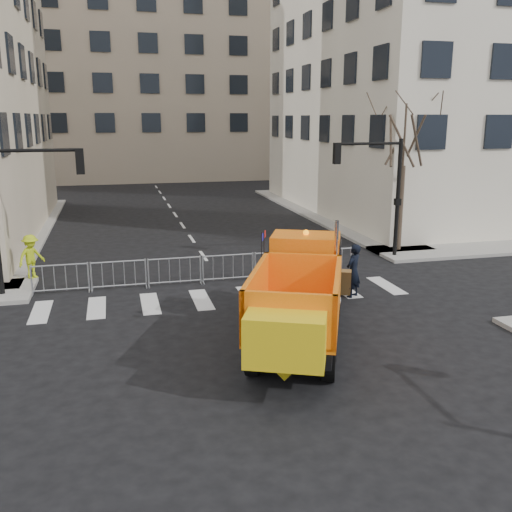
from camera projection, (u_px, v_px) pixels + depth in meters
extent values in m
plane|color=black|center=(273.00, 358.00, 15.34)|extent=(120.00, 120.00, 0.00)
cube|color=gray|center=(217.00, 274.00, 23.33)|extent=(64.00, 5.00, 0.15)
cube|color=#BCA790|center=(143.00, 63.00, 61.49)|extent=(30.00, 18.00, 24.00)
cylinder|color=black|center=(398.00, 200.00, 25.67)|extent=(0.18, 0.18, 5.40)
cube|color=black|center=(300.00, 314.00, 16.25)|extent=(4.47, 6.73, 0.40)
cylinder|color=black|center=(277.00, 299.00, 18.72)|extent=(0.68, 1.03, 0.99)
cylinder|color=black|center=(335.00, 302.00, 18.42)|extent=(0.68, 1.03, 0.99)
cylinder|color=black|center=(261.00, 339.00, 15.37)|extent=(0.68, 1.03, 0.99)
cylinder|color=black|center=(331.00, 343.00, 15.07)|extent=(0.68, 1.03, 0.99)
cylinder|color=black|center=(253.00, 356.00, 14.26)|extent=(0.68, 1.03, 0.99)
cylinder|color=black|center=(329.00, 361.00, 13.96)|extent=(0.68, 1.03, 0.99)
cube|color=orange|center=(308.00, 267.00, 18.85)|extent=(2.30, 2.07, 0.90)
cube|color=orange|center=(305.00, 260.00, 17.61)|extent=(2.46, 2.14, 1.61)
cylinder|color=silver|center=(336.00, 257.00, 16.74)|extent=(0.13, 0.13, 2.15)
cube|color=orange|center=(296.00, 296.00, 14.83)|extent=(3.63, 4.51, 1.48)
cube|color=yellow|center=(285.00, 340.00, 12.58)|extent=(2.00, 1.54, 1.16)
cube|color=brown|center=(311.00, 281.00, 20.52)|extent=(2.83, 1.62, 1.01)
imported|color=black|center=(353.00, 271.00, 20.36)|extent=(0.84, 0.80, 1.94)
imported|color=black|center=(287.00, 274.00, 19.82)|extent=(1.19, 1.06, 2.04)
imported|color=black|center=(308.00, 279.00, 19.43)|extent=(0.92, 1.18, 1.87)
imported|color=#BAD318|center=(31.00, 257.00, 22.25)|extent=(1.27, 1.23, 1.74)
cube|color=#A30C1A|center=(322.00, 265.00, 22.21)|extent=(0.52, 0.48, 1.10)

